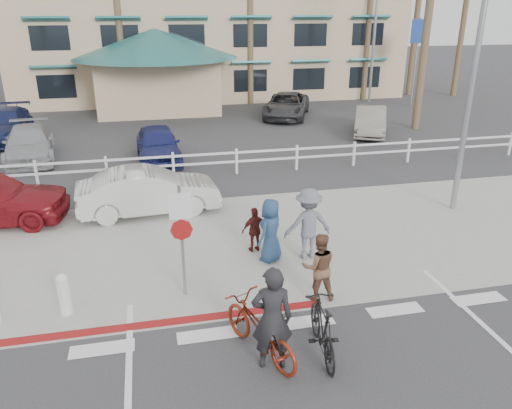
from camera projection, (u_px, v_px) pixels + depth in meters
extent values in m
plane|color=#333335|center=(314.00, 340.00, 9.65)|extent=(140.00, 140.00, 0.00)
cube|color=gray|center=(262.00, 241.00, 13.73)|extent=(22.00, 7.00, 0.01)
cube|color=#333335|center=(236.00, 192.00, 17.36)|extent=(40.00, 5.00, 0.01)
cube|color=#333335|center=(203.00, 130.00, 25.98)|extent=(50.00, 16.00, 0.01)
cube|color=maroon|center=(155.00, 324.00, 10.14)|extent=(7.00, 0.25, 0.02)
imported|color=maroon|center=(259.00, 330.00, 9.07)|extent=(1.50, 2.18, 1.09)
imported|color=black|center=(272.00, 318.00, 8.63)|extent=(0.79, 0.59, 1.99)
imported|color=black|center=(323.00, 329.00, 9.10)|extent=(0.70, 1.86, 1.09)
imported|color=brown|center=(319.00, 267.00, 10.78)|extent=(0.83, 0.68, 1.56)
imported|color=slate|center=(308.00, 224.00, 12.52)|extent=(1.23, 0.73, 1.87)
imported|color=#541A16|center=(255.00, 230.00, 12.96)|extent=(0.76, 0.41, 1.23)
imported|color=navy|center=(271.00, 231.00, 12.41)|extent=(0.95, 0.94, 1.65)
imported|color=beige|center=(149.00, 191.00, 15.38)|extent=(4.43, 1.84, 1.42)
imported|color=#97999D|center=(29.00, 144.00, 20.83)|extent=(2.58, 4.92, 1.36)
imported|color=navy|center=(158.00, 144.00, 20.61)|extent=(1.87, 4.30, 1.44)
imported|color=gray|center=(370.00, 121.00, 24.93)|extent=(3.07, 4.41, 1.38)
imported|color=#17204A|center=(5.00, 125.00, 23.85)|extent=(2.26, 5.17, 1.48)
imported|color=#353538|center=(287.00, 105.00, 28.85)|extent=(4.04, 5.47, 1.38)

